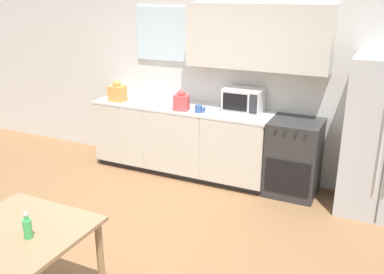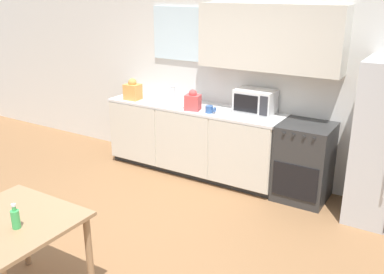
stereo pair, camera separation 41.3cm
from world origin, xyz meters
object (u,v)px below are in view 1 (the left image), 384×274
microwave (244,100)px  oven_range (294,158)px  drink_bottle (28,228)px  coffee_mug (199,109)px  dining_table (22,244)px

microwave → oven_range: bearing=-8.9°
oven_range → drink_bottle: size_ratio=4.79×
microwave → drink_bottle: size_ratio=2.51×
microwave → drink_bottle: bearing=-98.6°
microwave → drink_bottle: 3.19m
oven_range → drink_bottle: (-1.18, -3.04, 0.38)m
coffee_mug → drink_bottle: bearing=-89.9°
oven_range → coffee_mug: 1.31m
oven_range → coffee_mug: size_ratio=7.01×
oven_range → dining_table: bearing=-113.8°
coffee_mug → dining_table: bearing=-92.8°
dining_table → drink_bottle: 0.25m
dining_table → drink_bottle: drink_bottle is taller
coffee_mug → drink_bottle: (0.01, -2.86, -0.13)m
coffee_mug → dining_table: (-0.14, -2.81, -0.33)m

